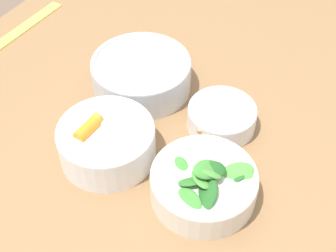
{
  "coord_description": "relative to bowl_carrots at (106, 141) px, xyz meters",
  "views": [
    {
      "loc": [
        -0.6,
        -0.32,
        1.4
      ],
      "look_at": [
        -0.1,
        -0.04,
        0.79
      ],
      "focal_mm": 50.0,
      "sensor_mm": 36.0,
      "label": 1
    }
  ],
  "objects": [
    {
      "name": "bowl_carrots",
      "position": [
        0.0,
        0.0,
        0.0
      ],
      "size": [
        0.17,
        0.17,
        0.08
      ],
      "color": "white",
      "rests_on": "dining_table"
    },
    {
      "name": "ruler",
      "position": [
        0.21,
        0.4,
        -0.04
      ],
      "size": [
        0.28,
        0.03,
        0.0
      ],
      "color": "#EADB4C",
      "rests_on": "dining_table"
    },
    {
      "name": "dining_table",
      "position": [
        0.19,
        -0.04,
        -0.13
      ],
      "size": [
        1.34,
        1.03,
        0.76
      ],
      "color": "olive",
      "rests_on": "ground_plane"
    },
    {
      "name": "bowl_beans_hotdog",
      "position": [
        0.19,
        0.04,
        -0.01
      ],
      "size": [
        0.2,
        0.2,
        0.07
      ],
      "color": "silver",
      "rests_on": "dining_table"
    },
    {
      "name": "bowl_cookies",
      "position": [
        0.17,
        -0.14,
        -0.01
      ],
      "size": [
        0.13,
        0.13,
        0.05
      ],
      "color": "white",
      "rests_on": "dining_table"
    },
    {
      "name": "bowl_greens",
      "position": [
        0.01,
        -0.19,
        -0.01
      ],
      "size": [
        0.17,
        0.17,
        0.09
      ],
      "color": "silver",
      "rests_on": "dining_table"
    }
  ]
}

